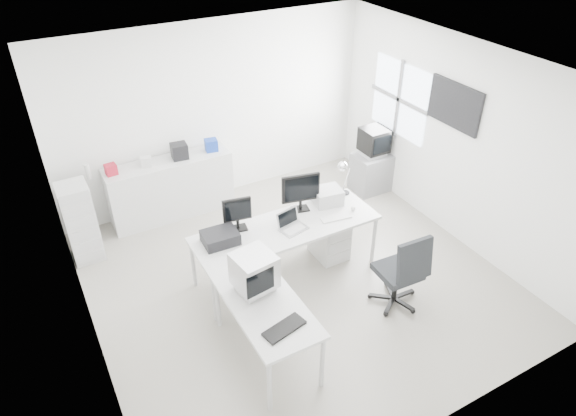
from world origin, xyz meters
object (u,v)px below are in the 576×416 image
laptop (294,223)px  crt_monitor (254,274)px  sideboard (171,188)px  lcd_monitor_large (301,193)px  lcd_monitor_small (237,214)px  crt_tv (374,142)px  office_chair (398,268)px  filing_cabinet (80,222)px  inkjet_printer (220,237)px  main_desk (286,250)px  side_desk (267,329)px  tv_cabinet (371,172)px  laser_printer (327,196)px  drawer_pedestal (329,237)px

laptop → crt_monitor: (-0.90, -0.75, 0.12)m
crt_monitor → sideboard: 2.97m
lcd_monitor_large → lcd_monitor_small: bearing=-167.9°
crt_tv → laptop: bearing=-149.6°
lcd_monitor_small → office_chair: size_ratio=0.42×
lcd_monitor_small → filing_cabinet: lcd_monitor_small is taller
inkjet_printer → crt_tv: bearing=21.6°
lcd_monitor_small → laptop: bearing=-19.7°
office_chair → main_desk: bearing=131.6°
lcd_monitor_small → inkjet_printer: bearing=-142.9°
side_desk → office_chair: office_chair is taller
lcd_monitor_large → filing_cabinet: size_ratio=0.47×
tv_cabinet → sideboard: 3.24m
lcd_monitor_small → crt_monitor: size_ratio=1.00×
main_desk → filing_cabinet: 2.79m
lcd_monitor_large → inkjet_printer: bearing=-160.8°
laser_printer → crt_monitor: bearing=-137.4°
side_desk → inkjet_printer: (0.00, 1.20, 0.45)m
inkjet_printer → filing_cabinet: size_ratio=0.37×
laser_printer → crt_tv: bearing=41.7°
lcd_monitor_large → crt_tv: (1.91, 0.95, -0.15)m
main_desk → laser_printer: (0.75, 0.22, 0.48)m
laptop → laser_printer: bearing=12.4°
lcd_monitor_small → filing_cabinet: (-1.69, 1.41, -0.42)m
inkjet_printer → sideboard: bearing=92.3°
lcd_monitor_small → office_chair: (1.45, -1.38, -0.43)m
office_chair → lcd_monitor_large: bearing=114.8°
office_chair → crt_tv: crt_tv is taller
drawer_pedestal → lcd_monitor_small: bearing=170.9°
lcd_monitor_small → laptop: 0.71m
side_desk → crt_monitor: crt_monitor is taller
laptop → sideboard: bearing=100.4°
office_chair → drawer_pedestal: bearing=102.7°
sideboard → office_chair: bearing=-61.2°
inkjet_printer → lcd_monitor_large: bearing=9.3°
main_desk → office_chair: office_chair is taller
filing_cabinet → office_chair: bearing=-41.6°
tv_cabinet → filing_cabinet: bearing=174.1°
main_desk → lcd_monitor_large: 0.77m
lcd_monitor_small → laser_printer: (1.30, -0.03, -0.12)m
office_chair → lcd_monitor_small: bearing=139.4°
inkjet_printer → crt_tv: 3.30m
inkjet_printer → lcd_monitor_large: lcd_monitor_large is taller
laser_printer → crt_monitor: (-1.60, -1.07, 0.12)m
office_chair → filing_cabinet: filing_cabinet is taller
side_desk → lcd_monitor_small: (0.30, 1.35, 0.60)m
drawer_pedestal → office_chair: office_chair is taller
main_desk → crt_monitor: crt_monitor is taller
main_desk → tv_cabinet: bearing=27.9°
tv_cabinet → filing_cabinet: (-4.50, 0.46, 0.24)m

